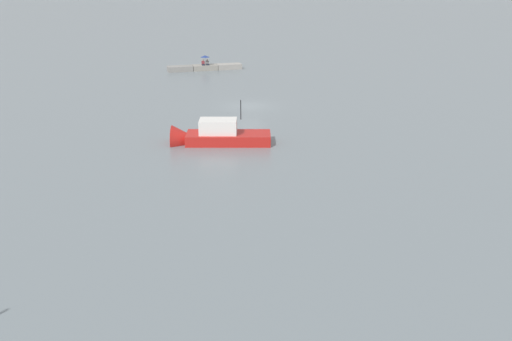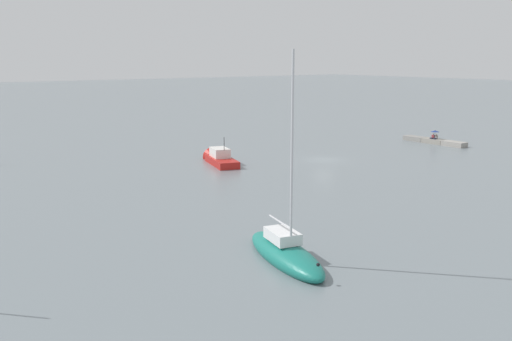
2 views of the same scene
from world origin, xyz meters
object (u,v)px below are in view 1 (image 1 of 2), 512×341
at_px(person_seated_maroon_right, 203,63).
at_px(motorboat_red_near, 212,138).
at_px(person_seated_grey_left, 207,63).
at_px(umbrella_open_navy, 205,56).

distance_m(person_seated_maroon_right, motorboat_red_near, 32.91).
xyz_separation_m(person_seated_grey_left, umbrella_open_navy, (0.27, -0.09, 0.85)).
xyz_separation_m(person_seated_maroon_right, motorboat_red_near, (5.72, 32.41, -0.49)).
distance_m(person_seated_maroon_right, umbrella_open_navy, 0.90).
xyz_separation_m(person_seated_maroon_right, umbrella_open_navy, (-0.29, -0.05, 0.85)).
relative_size(person_seated_maroon_right, umbrella_open_navy, 0.58).
bearing_deg(person_seated_grey_left, motorboat_red_near, 86.01).
height_order(person_seated_grey_left, umbrella_open_navy, umbrella_open_navy).
bearing_deg(motorboat_red_near, person_seated_maroon_right, 6.32).
bearing_deg(person_seated_grey_left, person_seated_maroon_right, 2.98).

